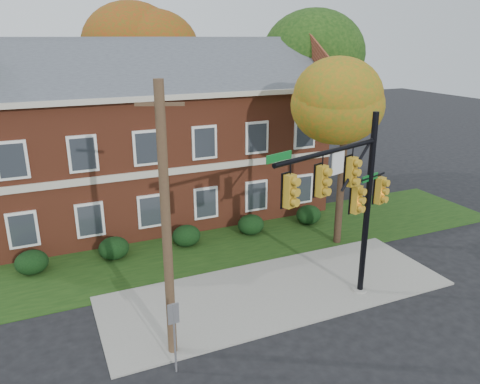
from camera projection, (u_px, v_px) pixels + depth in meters
name	position (u px, v px, depth m)	size (l,w,h in m)	color
ground	(289.00, 304.00, 18.05)	(120.00, 120.00, 0.00)	black
sidewalk	(277.00, 291.00, 18.90)	(14.00, 5.00, 0.08)	gray
grass_strip	(229.00, 244.00, 23.24)	(30.00, 6.00, 0.04)	#193811
apartment_building	(155.00, 127.00, 26.07)	(18.80, 8.80, 9.74)	brown
hedge_far_left	(32.00, 262.00, 20.23)	(1.40, 1.26, 1.05)	black
hedge_left	(114.00, 248.00, 21.58)	(1.40, 1.26, 1.05)	black
hedge_center	(186.00, 236.00, 22.92)	(1.40, 1.26, 1.05)	black
hedge_right	(251.00, 225.00, 24.27)	(1.40, 1.26, 1.05)	black
hedge_far_right	(309.00, 215.00, 25.62)	(1.40, 1.26, 1.05)	black
tree_near_right	(352.00, 109.00, 21.30)	(4.50, 4.25, 8.58)	black
tree_right_rear	(321.00, 64.00, 30.17)	(6.30, 5.95, 10.62)	black
tree_far_rear	(142.00, 51.00, 32.16)	(6.84, 6.46, 11.52)	black
traffic_signal	(349.00, 193.00, 16.59)	(6.25, 2.23, 7.28)	gray
utility_pole	(166.00, 227.00, 13.88)	(1.30, 0.60, 8.74)	#4C3423
sign_post	(174.00, 326.00, 13.90)	(0.35, 0.07, 2.39)	slate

